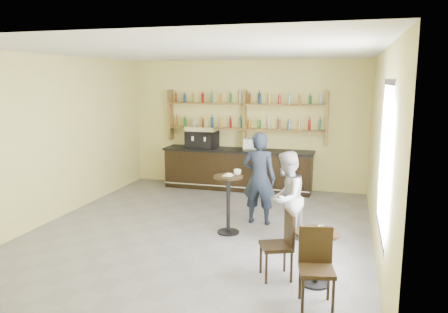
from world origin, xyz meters
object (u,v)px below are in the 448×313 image
(chair_south, at_px, (317,270))
(patron_second, at_px, (286,198))
(chair_west, at_px, (276,245))
(pastry_case, at_px, (254,144))
(bar_counter, at_px, (238,169))
(man_main, at_px, (259,178))
(espresso_machine, at_px, (202,137))
(cafe_table, at_px, (316,258))
(pedestal_table, at_px, (228,205))

(chair_south, distance_m, patron_second, 2.08)
(chair_west, bearing_deg, pastry_case, 172.37)
(bar_counter, distance_m, chair_south, 5.83)
(bar_counter, relative_size, man_main, 2.12)
(patron_second, bearing_deg, chair_south, 31.30)
(espresso_machine, relative_size, pastry_case, 1.61)
(espresso_machine, bearing_deg, chair_south, -50.53)
(bar_counter, height_order, chair_west, bar_counter)
(espresso_machine, distance_m, patron_second, 4.32)
(chair_south, height_order, patron_second, patron_second)
(pastry_case, bearing_deg, bar_counter, 170.62)
(pastry_case, distance_m, chair_west, 4.93)
(bar_counter, bearing_deg, espresso_machine, 180.00)
(cafe_table, height_order, chair_west, chair_west)
(chair_west, bearing_deg, bar_counter, 176.80)
(bar_counter, bearing_deg, chair_west, -69.57)
(espresso_machine, xyz_separation_m, pedestal_table, (1.57, -3.14, -0.75))
(bar_counter, height_order, patron_second, patron_second)
(espresso_machine, distance_m, chair_west, 5.47)
(pedestal_table, height_order, man_main, man_main)
(chair_south, bearing_deg, cafe_table, 83.20)
(chair_south, relative_size, patron_second, 0.61)
(chair_west, bearing_deg, pedestal_table, -167.80)
(espresso_machine, bearing_deg, bar_counter, 7.86)
(bar_counter, bearing_deg, pastry_case, 0.00)
(pedestal_table, height_order, patron_second, patron_second)
(pedestal_table, distance_m, chair_south, 2.79)
(chair_west, bearing_deg, man_main, 173.80)
(espresso_machine, height_order, chair_west, espresso_machine)
(bar_counter, relative_size, pedestal_table, 3.54)
(pedestal_table, bearing_deg, cafe_table, -43.78)
(bar_counter, xyz_separation_m, patron_second, (1.69, -3.39, 0.28))
(chair_south, xyz_separation_m, patron_second, (-0.66, 1.95, 0.31))
(bar_counter, bearing_deg, cafe_table, -64.15)
(pastry_case, distance_m, patron_second, 3.64)
(pastry_case, bearing_deg, man_main, -84.71)
(bar_counter, height_order, pastry_case, pastry_case)
(chair_west, bearing_deg, espresso_machine, -173.83)
(espresso_machine, bearing_deg, pedestal_table, -55.61)
(bar_counter, xyz_separation_m, pastry_case, (0.40, 0.00, 0.65))
(chair_south, bearing_deg, espresso_machine, 110.05)
(patron_second, bearing_deg, pedestal_table, -90.26)
(pedestal_table, relative_size, patron_second, 0.67)
(pedestal_table, height_order, chair_south, pedestal_table)
(pedestal_table, height_order, chair_west, pedestal_table)
(espresso_machine, bearing_deg, chair_west, -52.34)
(espresso_machine, bearing_deg, cafe_table, -47.82)
(man_main, distance_m, patron_second, 1.15)
(espresso_machine, relative_size, cafe_table, 1.01)
(espresso_machine, relative_size, chair_south, 0.79)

